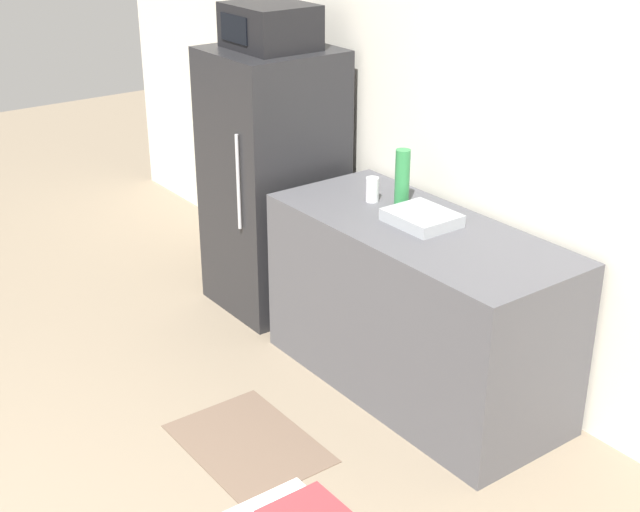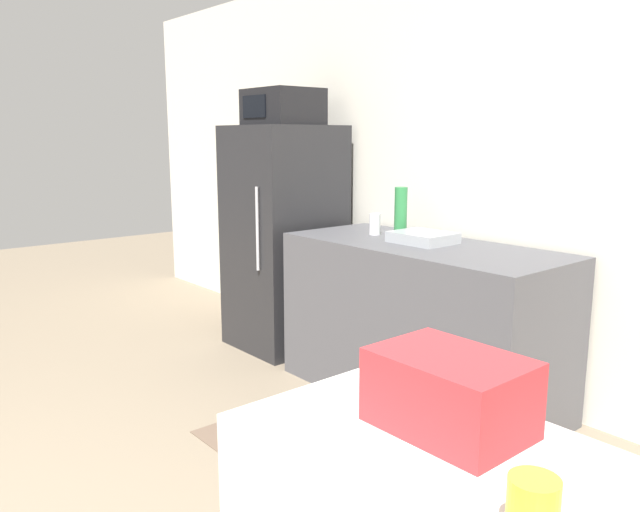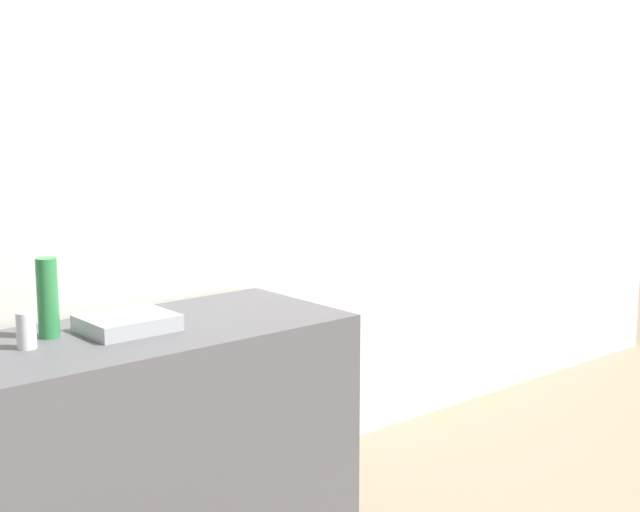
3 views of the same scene
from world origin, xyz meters
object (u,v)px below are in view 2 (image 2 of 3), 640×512
at_px(refrigerator, 284,238).
at_px(microwave, 283,107).
at_px(bottle_short, 375,224).
at_px(basket, 450,392).
at_px(jar, 533,512).
at_px(bottle_tall, 401,211).

relative_size(refrigerator, microwave, 3.30).
distance_m(bottle_short, basket, 2.71).
bearing_deg(microwave, jar, -32.04).
bearing_deg(jar, basket, 146.97).
bearing_deg(refrigerator, basket, -31.97).
bearing_deg(jar, refrigerator, 147.94).
relative_size(bottle_short, basket, 0.49).
xyz_separation_m(bottle_tall, bottle_short, (-0.12, -0.09, -0.08)).
xyz_separation_m(microwave, jar, (3.12, -1.95, -0.65)).
xyz_separation_m(basket, jar, (0.27, -0.17, -0.02)).
xyz_separation_m(bottle_tall, jar, (2.15, -2.09, -0.02)).
relative_size(bottle_tall, basket, 1.12).
xyz_separation_m(refrigerator, bottle_short, (0.85, 0.05, 0.18)).
bearing_deg(refrigerator, microwave, -106.66).
relative_size(bottle_tall, bottle_short, 2.27).
relative_size(refrigerator, bottle_short, 12.15).
xyz_separation_m(microwave, bottle_short, (0.85, 0.05, -0.72)).
height_order(refrigerator, basket, refrigerator).
distance_m(refrigerator, jar, 3.69).
height_order(refrigerator, jar, refrigerator).
relative_size(bottle_short, jar, 1.41).
bearing_deg(bottle_short, basket, -42.37).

